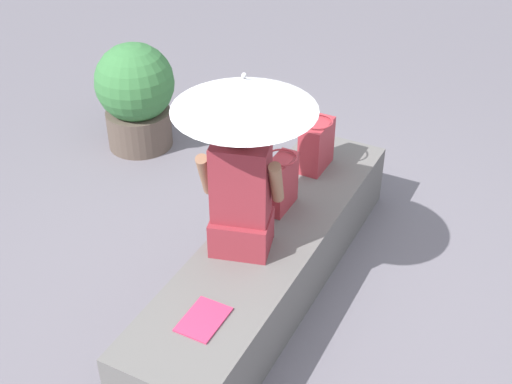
{
  "coord_description": "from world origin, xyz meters",
  "views": [
    {
      "loc": [
        2.91,
        1.41,
        2.99
      ],
      "look_at": [
        0.09,
        -0.05,
        0.8
      ],
      "focal_mm": 47.45,
      "sensor_mm": 36.0,
      "label": 1
    }
  ],
  "objects_px": {
    "tote_bag_canvas": "(316,145)",
    "magazine": "(204,319)",
    "parasol": "(244,94)",
    "person_seated": "(241,193)",
    "handbag_black": "(281,183)",
    "planter_near": "(136,94)"
  },
  "relations": [
    {
      "from": "person_seated",
      "to": "parasol",
      "type": "xyz_separation_m",
      "value": [
        -0.1,
        -0.03,
        0.56
      ]
    },
    {
      "from": "parasol",
      "to": "person_seated",
      "type": "bearing_deg",
      "value": 14.47
    },
    {
      "from": "tote_bag_canvas",
      "to": "magazine",
      "type": "bearing_deg",
      "value": 2.53
    },
    {
      "from": "parasol",
      "to": "handbag_black",
      "type": "relative_size",
      "value": 2.83
    },
    {
      "from": "handbag_black",
      "to": "magazine",
      "type": "relative_size",
      "value": 1.35
    },
    {
      "from": "handbag_black",
      "to": "tote_bag_canvas",
      "type": "distance_m",
      "value": 0.54
    },
    {
      "from": "handbag_black",
      "to": "person_seated",
      "type": "bearing_deg",
      "value": -3.64
    },
    {
      "from": "magazine",
      "to": "handbag_black",
      "type": "bearing_deg",
      "value": -175.65
    },
    {
      "from": "magazine",
      "to": "person_seated",
      "type": "bearing_deg",
      "value": -169.83
    },
    {
      "from": "handbag_black",
      "to": "magazine",
      "type": "xyz_separation_m",
      "value": [
        1.09,
        0.08,
        -0.18
      ]
    },
    {
      "from": "tote_bag_canvas",
      "to": "handbag_black",
      "type": "bearing_deg",
      "value": -0.8
    },
    {
      "from": "person_seated",
      "to": "planter_near",
      "type": "bearing_deg",
      "value": -127.58
    },
    {
      "from": "tote_bag_canvas",
      "to": "planter_near",
      "type": "xyz_separation_m",
      "value": [
        -0.3,
        -1.74,
        -0.15
      ]
    },
    {
      "from": "magazine",
      "to": "planter_near",
      "type": "xyz_separation_m",
      "value": [
        -1.93,
        -1.81,
        0.03
      ]
    },
    {
      "from": "person_seated",
      "to": "tote_bag_canvas",
      "type": "height_order",
      "value": "person_seated"
    },
    {
      "from": "handbag_black",
      "to": "planter_near",
      "type": "bearing_deg",
      "value": -115.89
    },
    {
      "from": "tote_bag_canvas",
      "to": "parasol",
      "type": "bearing_deg",
      "value": -3.97
    },
    {
      "from": "handbag_black",
      "to": "tote_bag_canvas",
      "type": "relative_size",
      "value": 1.03
    },
    {
      "from": "planter_near",
      "to": "tote_bag_canvas",
      "type": "bearing_deg",
      "value": 80.28
    },
    {
      "from": "tote_bag_canvas",
      "to": "person_seated",
      "type": "bearing_deg",
      "value": -2.12
    },
    {
      "from": "tote_bag_canvas",
      "to": "planter_near",
      "type": "bearing_deg",
      "value": -99.72
    },
    {
      "from": "handbag_black",
      "to": "tote_bag_canvas",
      "type": "bearing_deg",
      "value": 179.2
    }
  ]
}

